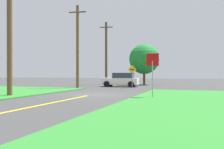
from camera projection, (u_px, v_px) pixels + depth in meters
The scene contains 9 objects.
ground_plane at pixel (93, 95), 18.12m from camera, with size 120.00×120.00×0.00m, color #414141.
lane_stripe_center at pixel (19, 110), 10.56m from camera, with size 0.20×14.00×0.01m, color yellow.
stop_sign at pixel (153, 66), 15.53m from camera, with size 0.79×0.10×2.82m.
car_approaching_junction at pixel (121, 80), 28.72m from camera, with size 4.28×2.30×1.62m.
utility_pole_near at pixel (10, 35), 16.68m from camera, with size 1.78×0.54×8.10m.
utility_pole_mid at pixel (78, 46), 25.38m from camera, with size 1.80×0.40×8.54m.
utility_pole_far at pixel (106, 53), 34.32m from camera, with size 1.79×0.49×8.67m.
direction_sign at pixel (132, 74), 25.58m from camera, with size 0.91×0.08×2.41m.
oak_tree_left at pixel (144, 59), 33.75m from camera, with size 4.09×4.09×5.55m.
Camera 1 is at (7.23, -16.67, 1.56)m, focal length 39.65 mm.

